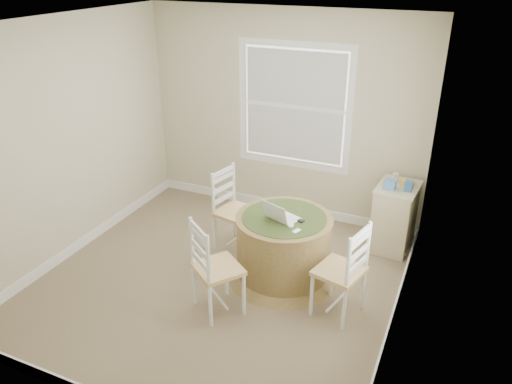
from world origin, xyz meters
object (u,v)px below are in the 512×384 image
at_px(chair_near, 218,268).
at_px(chair_left, 236,212).
at_px(chair_right, 339,271).
at_px(corner_chest, 394,217).
at_px(laptop, 281,216).
at_px(round_table, 284,245).

bearing_deg(chair_near, chair_left, -35.75).
relative_size(chair_left, chair_right, 1.00).
bearing_deg(corner_chest, chair_left, -151.53).
relative_size(chair_near, laptop, 2.45).
bearing_deg(chair_left, laptop, -104.99).
relative_size(chair_right, laptop, 2.45).
distance_m(laptop, corner_chest, 1.51).
xyz_separation_m(chair_left, chair_near, (0.34, -1.08, 0.00)).
xyz_separation_m(chair_right, laptop, (-0.70, 0.31, 0.26)).
bearing_deg(round_table, chair_left, 174.70).
bearing_deg(chair_right, laptop, -99.71).
relative_size(round_table, chair_left, 1.24).
xyz_separation_m(chair_left, corner_chest, (1.65, 0.76, -0.08)).
relative_size(laptop, corner_chest, 0.50).
xyz_separation_m(round_table, chair_near, (-0.36, -0.77, 0.09)).
height_order(round_table, chair_near, chair_near).
bearing_deg(laptop, chair_right, 177.78).
xyz_separation_m(round_table, laptop, (-0.02, -0.04, 0.35)).
bearing_deg(corner_chest, round_table, -127.73).
relative_size(chair_left, corner_chest, 1.21).
height_order(round_table, chair_right, chair_right).
bearing_deg(round_table, chair_right, -8.53).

